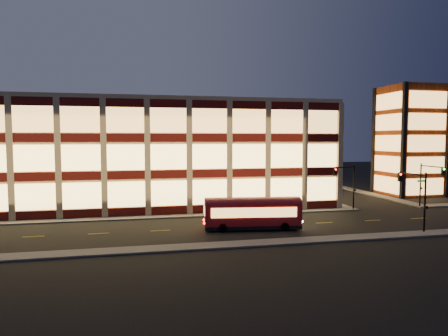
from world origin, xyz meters
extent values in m
plane|color=black|center=(0.00, 0.00, 0.00)|extent=(200.00, 200.00, 0.00)
cube|color=#514F4C|center=(-3.00, 1.00, 0.07)|extent=(54.00, 2.00, 0.15)
cube|color=#514F4C|center=(23.00, 17.00, 0.07)|extent=(2.00, 30.00, 0.15)
cube|color=#514F4C|center=(34.00, 17.00, 0.07)|extent=(2.00, 30.00, 0.15)
cube|color=#514F4C|center=(0.00, -13.00, 0.07)|extent=(100.00, 2.00, 0.15)
cube|color=tan|center=(-3.00, 17.00, 7.00)|extent=(50.00, 30.00, 14.00)
cube|color=tan|center=(-3.00, 17.00, 14.25)|extent=(50.40, 30.40, 0.50)
cube|color=#470C0A|center=(-3.00, 1.88, 0.65)|extent=(50.10, 0.25, 1.00)
cube|color=#FFCF6B|center=(-3.00, 1.90, 2.75)|extent=(49.00, 0.20, 3.00)
cube|color=#470C0A|center=(22.12, 17.00, 0.65)|extent=(0.25, 30.10, 1.00)
cube|color=#FFCF6B|center=(22.10, 17.00, 2.75)|extent=(0.20, 29.00, 3.00)
cube|color=#470C0A|center=(-3.00, 1.88, 5.05)|extent=(50.10, 0.25, 1.00)
cube|color=#FFCF6B|center=(-3.00, 1.90, 7.15)|extent=(49.00, 0.20, 3.00)
cube|color=#470C0A|center=(22.12, 17.00, 5.05)|extent=(0.25, 30.10, 1.00)
cube|color=#FFCF6B|center=(22.10, 17.00, 7.15)|extent=(0.20, 29.00, 3.00)
cube|color=#470C0A|center=(-3.00, 1.88, 9.45)|extent=(50.10, 0.25, 1.00)
cube|color=#FFCF6B|center=(-3.00, 1.90, 11.55)|extent=(49.00, 0.20, 3.00)
cube|color=#470C0A|center=(22.12, 17.00, 9.45)|extent=(0.25, 30.10, 1.00)
cube|color=#FFCF6B|center=(22.10, 17.00, 11.55)|extent=(0.20, 29.00, 3.00)
cube|color=#8C3814|center=(40.00, 12.00, 9.00)|extent=(8.00, 8.00, 18.00)
cube|color=black|center=(36.00, 8.00, 9.00)|extent=(0.60, 0.60, 18.00)
cube|color=black|center=(44.00, 8.00, 9.00)|extent=(0.60, 0.60, 18.00)
cube|color=black|center=(36.00, 16.00, 9.00)|extent=(0.60, 0.60, 18.00)
cube|color=black|center=(44.00, 16.00, 9.00)|extent=(0.60, 0.60, 18.00)
cube|color=#EFA953|center=(40.00, 7.92, 1.80)|extent=(6.60, 0.16, 2.60)
cube|color=#EFA953|center=(35.92, 12.00, 1.80)|extent=(0.16, 6.60, 2.60)
cube|color=#EFA953|center=(40.00, 7.92, 5.20)|extent=(6.60, 0.16, 2.60)
cube|color=#EFA953|center=(35.92, 12.00, 5.20)|extent=(0.16, 6.60, 2.60)
cube|color=#EFA953|center=(40.00, 7.92, 8.60)|extent=(6.60, 0.16, 2.60)
cube|color=#EFA953|center=(35.92, 12.00, 8.60)|extent=(0.16, 6.60, 2.60)
cube|color=#EFA953|center=(40.00, 7.92, 12.00)|extent=(6.60, 0.16, 2.60)
cube|color=#EFA953|center=(35.92, 12.00, 12.00)|extent=(0.16, 6.60, 2.60)
cube|color=#EFA953|center=(40.00, 7.92, 15.40)|extent=(6.60, 0.16, 2.60)
cube|color=#EFA953|center=(35.92, 12.00, 15.40)|extent=(0.16, 6.60, 2.60)
cylinder|color=black|center=(23.50, 0.80, 3.00)|extent=(0.18, 0.18, 6.00)
cylinder|color=black|center=(21.75, 0.05, 5.70)|extent=(3.56, 1.63, 0.14)
cube|color=black|center=(20.00, -0.70, 5.20)|extent=(0.32, 0.32, 0.95)
sphere|color=#FF0C05|center=(20.00, -0.88, 5.50)|extent=(0.20, 0.20, 0.20)
cube|color=black|center=(23.50, 0.60, 2.60)|extent=(0.25, 0.18, 0.28)
cylinder|color=black|center=(33.50, 0.80, 3.00)|extent=(0.18, 0.18, 6.00)
cylinder|color=black|center=(33.50, -1.20, 5.70)|extent=(0.14, 4.00, 0.14)
cube|color=black|center=(33.50, -3.20, 5.20)|extent=(0.32, 0.32, 0.95)
sphere|color=#0CFF26|center=(33.50, -3.38, 5.50)|extent=(0.20, 0.20, 0.20)
cube|color=black|center=(33.50, 0.60, 2.60)|extent=(0.25, 0.18, 0.28)
cube|color=#0C7226|center=(33.50, 0.65, 3.60)|extent=(1.20, 0.06, 0.28)
cylinder|color=black|center=(23.50, -12.50, 3.00)|extent=(0.18, 0.18, 6.00)
cylinder|color=black|center=(23.50, -10.50, 5.70)|extent=(0.14, 4.00, 0.14)
cube|color=black|center=(23.50, -8.50, 5.20)|extent=(0.32, 0.32, 0.95)
sphere|color=#FF0C05|center=(23.50, -8.68, 5.50)|extent=(0.20, 0.20, 0.20)
cube|color=black|center=(23.50, -12.70, 2.60)|extent=(0.25, 0.18, 0.28)
cube|color=maroon|center=(7.34, -7.30, 1.67)|extent=(10.07, 3.70, 2.26)
cube|color=black|center=(7.34, -7.30, 0.34)|extent=(10.07, 3.70, 0.34)
cylinder|color=black|center=(4.08, -7.97, 0.44)|extent=(0.92, 0.41, 0.88)
cylinder|color=black|center=(4.35, -5.83, 0.44)|extent=(0.92, 0.41, 0.88)
cylinder|color=black|center=(10.32, -8.78, 0.44)|extent=(0.92, 0.41, 0.88)
cylinder|color=black|center=(10.59, -6.63, 0.44)|extent=(0.92, 0.41, 0.88)
cube|color=#EFA953|center=(7.17, -8.55, 1.97)|extent=(8.59, 1.17, 0.98)
cube|color=#EFA953|center=(7.50, -6.06, 1.97)|extent=(8.59, 1.17, 0.98)
camera|label=1|loc=(-4.04, -46.40, 9.32)|focal=32.00mm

